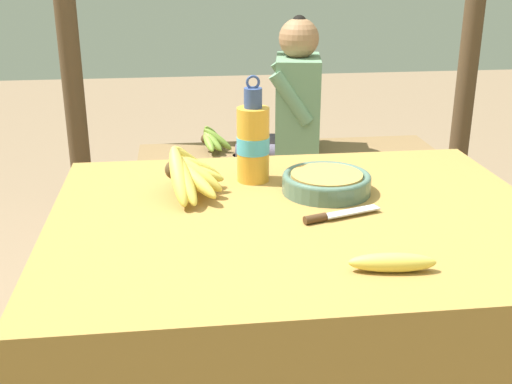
# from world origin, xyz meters

# --- Properties ---
(market_counter) EXTENTS (1.18, 0.93, 0.74)m
(market_counter) POSITION_xyz_m (0.00, 0.00, 0.37)
(market_counter) COLOR olive
(market_counter) RESTS_ON ground_plane
(banana_bunch_ripe) EXTENTS (0.16, 0.30, 0.14)m
(banana_bunch_ripe) POSITION_xyz_m (-0.26, 0.17, 0.81)
(banana_bunch_ripe) COLOR #4C381E
(banana_bunch_ripe) RESTS_ON market_counter
(serving_bowl) EXTENTS (0.23, 0.23, 0.05)m
(serving_bowl) POSITION_xyz_m (0.09, 0.13, 0.77)
(serving_bowl) COLOR #4C6B5B
(serving_bowl) RESTS_ON market_counter
(water_bottle) EXTENTS (0.09, 0.09, 0.29)m
(water_bottle) POSITION_xyz_m (-0.08, 0.25, 0.85)
(water_bottle) COLOR gold
(water_bottle) RESTS_ON market_counter
(loose_banana_front) EXTENTS (0.17, 0.06, 0.04)m
(loose_banana_front) POSITION_xyz_m (0.12, -0.31, 0.76)
(loose_banana_front) COLOR #E0C64C
(loose_banana_front) RESTS_ON market_counter
(knife) EXTENTS (0.20, 0.08, 0.02)m
(knife) POSITION_xyz_m (0.06, -0.05, 0.75)
(knife) COLOR #BCBCC1
(knife) RESTS_ON market_counter
(wooden_bench) EXTENTS (1.42, 0.32, 0.44)m
(wooden_bench) POSITION_xyz_m (0.24, 1.56, 0.36)
(wooden_bench) COLOR brown
(wooden_bench) RESTS_ON ground_plane
(seated_vendor) EXTENTS (0.44, 0.42, 1.07)m
(seated_vendor) POSITION_xyz_m (0.23, 1.54, 0.62)
(seated_vendor) COLOR #564C60
(seated_vendor) RESTS_ON ground_plane
(banana_bunch_green) EXTENTS (0.16, 0.27, 0.14)m
(banana_bunch_green) POSITION_xyz_m (-0.12, 1.56, 0.50)
(banana_bunch_green) COLOR #4C381E
(banana_bunch_green) RESTS_ON wooden_bench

